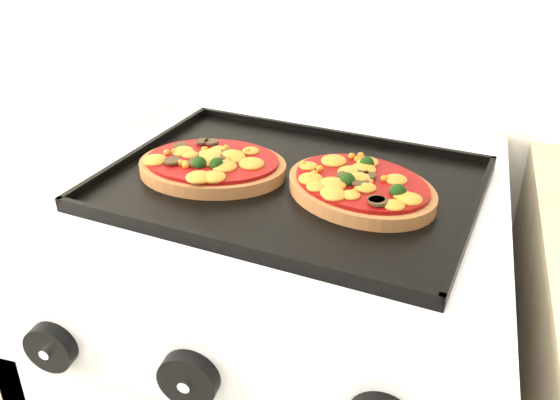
% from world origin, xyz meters
% --- Properties ---
extents(control_panel, '(0.60, 0.02, 0.09)m').
position_xyz_m(control_panel, '(-0.04, 1.39, 0.85)').
color(control_panel, silver).
rests_on(control_panel, stove).
extents(knob_left, '(0.06, 0.02, 0.06)m').
position_xyz_m(knob_left, '(-0.21, 1.37, 0.85)').
color(knob_left, black).
rests_on(knob_left, control_panel).
extents(knob_center, '(0.06, 0.02, 0.06)m').
position_xyz_m(knob_center, '(-0.05, 1.37, 0.85)').
color(knob_center, black).
rests_on(knob_center, control_panel).
extents(baking_tray, '(0.55, 0.44, 0.02)m').
position_xyz_m(baking_tray, '(-0.04, 1.69, 0.92)').
color(baking_tray, black).
rests_on(baking_tray, stove).
extents(pizza_left, '(0.23, 0.18, 0.03)m').
position_xyz_m(pizza_left, '(-0.15, 1.69, 0.94)').
color(pizza_left, '#925A32').
rests_on(pizza_left, baking_tray).
extents(pizza_right, '(0.27, 0.24, 0.03)m').
position_xyz_m(pizza_right, '(0.06, 1.69, 0.94)').
color(pizza_right, '#925A32').
rests_on(pizza_right, baking_tray).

